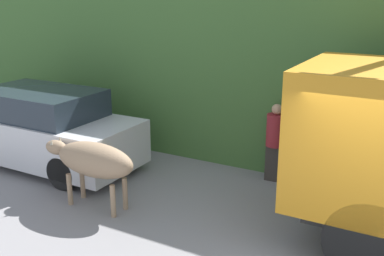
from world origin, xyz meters
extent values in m
cube|color=orange|center=(-0.38, 1.53, 1.75)|extent=(2.24, 2.25, 1.95)
cube|color=#232D38|center=(-1.52, 1.53, 2.10)|extent=(0.04, 1.91, 0.68)
cylinder|color=black|center=(-0.26, 0.65, 0.60)|extent=(1.19, 0.49, 1.19)
ellipsoid|color=#9E7F60|center=(-4.80, 0.55, 0.89)|extent=(1.58, 0.61, 0.61)
ellipsoid|color=#9E7F60|center=(-5.71, 0.55, 0.97)|extent=(0.45, 0.26, 0.26)
cone|color=#B7AD93|center=(-5.71, 0.45, 1.10)|extent=(0.06, 0.06, 0.11)
cone|color=#B7AD93|center=(-5.71, 0.66, 1.10)|extent=(0.06, 0.06, 0.11)
cylinder|color=#9E7F60|center=(-5.29, 0.38, 0.29)|extent=(0.09, 0.09, 0.59)
cylinder|color=#9E7F60|center=(-5.29, 0.72, 0.29)|extent=(0.09, 0.09, 0.59)
cylinder|color=#9E7F60|center=(-4.31, 0.38, 0.29)|extent=(0.09, 0.09, 0.59)
cylinder|color=#9E7F60|center=(-4.31, 0.72, 0.29)|extent=(0.09, 0.09, 0.59)
cube|color=silver|center=(-7.36, 1.63, 0.64)|extent=(4.74, 1.81, 0.92)
cube|color=#232D38|center=(-7.24, 1.63, 1.39)|extent=(2.61, 1.66, 0.57)
cylinder|color=black|center=(-5.89, 0.87, 0.33)|extent=(0.66, 0.29, 0.66)
cube|color=#38332D|center=(-2.46, 3.22, 0.37)|extent=(0.33, 0.22, 0.74)
cylinder|color=maroon|center=(-2.46, 3.22, 1.06)|extent=(0.39, 0.39, 0.64)
sphere|color=tan|center=(-2.46, 3.22, 1.49)|extent=(0.21, 0.21, 0.21)
camera|label=1|loc=(0.19, -5.01, 3.67)|focal=42.00mm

